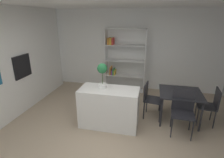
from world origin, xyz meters
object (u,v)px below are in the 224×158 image
(dining_table, at_px, (180,95))
(dining_chair_near, at_px, (183,108))
(potted_plant_on_island, at_px, (102,73))
(dining_chair_island_side, at_px, (150,97))
(kitchen_island, at_px, (109,107))
(open_bookshelf, at_px, (123,60))
(built_in_oven, at_px, (22,66))
(dining_chair_window_side, at_px, (211,104))

(dining_table, distance_m, dining_chair_near, 0.46)
(potted_plant_on_island, distance_m, dining_chair_island_side, 1.38)
(kitchen_island, bearing_deg, dining_chair_island_side, 32.74)
(open_bookshelf, relative_size, dining_table, 2.17)
(dining_table, bearing_deg, potted_plant_on_island, -163.58)
(kitchen_island, relative_size, dining_chair_near, 1.37)
(built_in_oven, height_order, dining_table, built_in_oven)
(built_in_oven, bearing_deg, dining_chair_near, -1.80)
(built_in_oven, bearing_deg, open_bookshelf, 40.71)
(built_in_oven, relative_size, potted_plant_on_island, 1.02)
(dining_chair_near, xyz_separation_m, dining_chair_window_side, (0.68, 0.44, -0.04))
(open_bookshelf, relative_size, dining_chair_window_side, 2.33)
(open_bookshelf, bearing_deg, dining_chair_island_side, -58.98)
(dining_table, relative_size, dining_chair_near, 0.99)
(dining_chair_window_side, bearing_deg, potted_plant_on_island, -72.78)
(dining_chair_near, bearing_deg, kitchen_island, -171.87)
(built_in_oven, xyz_separation_m, dining_chair_window_side, (4.59, 0.32, -0.69))
(potted_plant_on_island, distance_m, dining_chair_window_side, 2.59)
(dining_chair_near, bearing_deg, dining_chair_window_side, 37.12)
(built_in_oven, distance_m, dining_chair_near, 3.97)
(potted_plant_on_island, distance_m, dining_chair_near, 1.88)
(open_bookshelf, xyz_separation_m, dining_table, (1.65, -1.62, -0.40))
(built_in_oven, relative_size, dining_chair_near, 0.60)
(built_in_oven, distance_m, kitchen_island, 2.46)
(built_in_oven, bearing_deg, potted_plant_on_island, -4.94)
(dining_table, bearing_deg, dining_chair_near, -89.05)
(open_bookshelf, bearing_deg, potted_plant_on_island, -92.54)
(dining_table, bearing_deg, built_in_oven, -175.21)
(built_in_oven, relative_size, dining_table, 0.60)
(dining_table, height_order, dining_chair_island_side, dining_chair_island_side)
(dining_table, xyz_separation_m, dining_chair_near, (0.01, -0.45, -0.09))
(potted_plant_on_island, distance_m, open_bookshelf, 2.14)
(open_bookshelf, height_order, dining_chair_near, open_bookshelf)
(open_bookshelf, relative_size, dining_chair_island_side, 2.34)
(kitchen_island, xyz_separation_m, open_bookshelf, (-0.07, 2.18, 0.61))
(open_bookshelf, relative_size, dining_chair_near, 2.15)
(kitchen_island, height_order, dining_chair_window_side, kitchen_island)
(built_in_oven, distance_m, dining_chair_island_side, 3.31)
(dining_chair_window_side, height_order, dining_chair_island_side, dining_chair_window_side)
(dining_chair_near, distance_m, dining_chair_window_side, 0.81)
(dining_chair_island_side, bearing_deg, kitchen_island, 131.25)
(kitchen_island, distance_m, dining_chair_window_side, 2.34)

